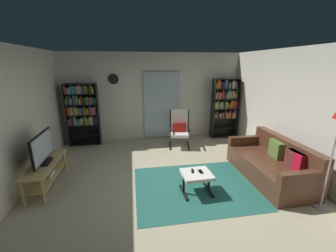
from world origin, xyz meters
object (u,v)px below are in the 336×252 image
Objects in this scene: leather_sofa at (272,164)px; lounge_armchair at (179,127)px; television at (42,149)px; bookshelf_near_sofa at (225,104)px; bookshelf_near_tv at (82,110)px; cell_phone at (201,172)px; tv_stand at (46,171)px; ottoman at (197,176)px; tv_remote at (192,171)px; wall_clock at (114,79)px.

leather_sofa is 2.60m from lounge_armchair.
television is 5.04m from bookshelf_near_sofa.
bookshelf_near_sofa is 2.77m from leather_sofa.
bookshelf_near_sofa is 1.81× the size of lounge_armchair.
bookshelf_near_sofa reaches higher than bookshelf_near_tv.
cell_phone is at bearing -13.03° from television.
bookshelf_near_tv reaches higher than cell_phone.
tv_stand is 3.43m from lounge_armchair.
tv_remote is (-0.06, 0.07, 0.08)m from ottoman.
bookshelf_near_tv is at bearing 168.60° from lounge_armchair.
cell_phone is at bearing 19.61° from ottoman.
bookshelf_near_tv reaches higher than tv_stand.
cell_phone is (0.08, 0.03, 0.07)m from ottoman.
bookshelf_near_tv reaches higher than tv_remote.
leather_sofa is at bearing -55.92° from lounge_armchair.
bookshelf_near_tv is 3.90m from ottoman.
tv_stand is at bearing -149.97° from lounge_armchair.
lounge_armchair is (-1.56, -0.51, -0.54)m from bookshelf_near_sofa.
wall_clock is at bearing 116.75° from ottoman.
lounge_armchair is 2.34m from tv_remote.
cell_phone is (2.83, -0.65, -0.36)m from television.
bookshelf_near_tv is 4.98m from leather_sofa.
ottoman is 0.11m from cell_phone.
television is 0.47× the size of leather_sofa.
tv_remote is (-0.27, -2.32, -0.14)m from lounge_armchair.
tv_stand is 9.23× the size of tv_remote.
tv_stand reaches higher than cell_phone.
leather_sofa is 1.73m from tv_remote.
lounge_armchair reaches higher than tv_stand.
bookshelf_near_sofa reaches higher than leather_sofa.
bookshelf_near_tv is at bearing 143.06° from tv_remote.
ottoman is 3.84× the size of cell_phone.
leather_sofa is 1.68m from ottoman.
bookshelf_near_sofa reaches higher than ottoman.
wall_clock is (-1.66, 3.09, 1.46)m from cell_phone.
lounge_armchair is at bearing 84.94° from ottoman.
television is 0.51× the size of bookshelf_near_tv.
bookshelf_near_sofa is 3.48m from ottoman.
tv_remote is at bearing -122.85° from bookshelf_near_sofa.
ottoman is 3.82m from wall_clock.
lounge_armchair is at bearing 86.09° from cell_phone.
bookshelf_near_sofa reaches higher than tv_stand.
wall_clock is at bearing 157.69° from lounge_armchair.
leather_sofa is 4.60m from wall_clock.
television reaches higher than ottoman.
wall_clock is (-1.51, 3.05, 1.45)m from tv_remote.
television is at bearing -153.84° from bookshelf_near_sofa.
leather_sofa reaches higher than ottoman.
ottoman is at bearing -161.14° from cell_phone.
wall_clock reaches higher than ottoman.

